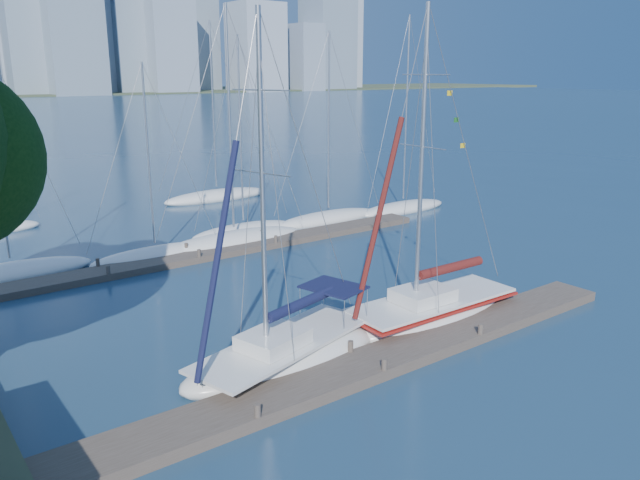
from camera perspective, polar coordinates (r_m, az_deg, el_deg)
ground at (r=22.49m, az=4.28°, el=-11.81°), size 700.00×700.00×0.00m
near_dock at (r=22.40m, az=4.29°, el=-11.36°), size 26.00×2.00×0.40m
far_dock at (r=36.01m, az=-10.11°, el=-1.23°), size 30.00×1.80×0.36m
sailboat_navy at (r=22.36m, az=-3.28°, el=-9.13°), size 8.51×4.72×12.66m
sailboat_maroon at (r=26.64m, az=10.23°, el=-5.20°), size 8.41×2.89×13.23m
bg_boat_0 at (r=35.43m, az=-26.37°, el=-2.73°), size 8.32×4.66×12.66m
bg_boat_1 at (r=36.28m, az=-14.81°, el=-1.31°), size 7.50×2.45×10.99m
bg_boat_2 at (r=38.17m, az=-7.85°, el=-0.03°), size 9.57×3.77×14.26m
bg_boat_3 at (r=40.65m, az=-7.00°, el=0.88°), size 7.49×2.86×12.69m
bg_boat_4 at (r=43.68m, az=0.78°, el=2.00°), size 8.69×3.11×13.10m
bg_boat_5 at (r=47.49m, az=7.60°, el=2.95°), size 8.45×3.38×14.39m
bg_boat_7 at (r=52.16m, az=-9.41°, el=3.99°), size 9.54×4.79×14.37m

